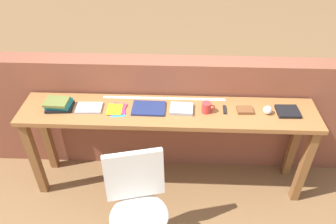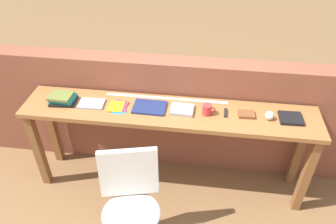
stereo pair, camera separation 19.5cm
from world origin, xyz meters
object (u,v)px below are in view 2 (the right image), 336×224
(book_stack_leftmost, at_px, (63,98))
(leather_journal_brown, at_px, (246,114))
(book_open_centre, at_px, (150,107))
(sports_ball_small, at_px, (269,116))
(chair_white_moulded, at_px, (130,199))
(pamphlet_pile_colourful, at_px, (118,107))
(multitool_folded, at_px, (226,113))
(mug, at_px, (207,110))
(book_repair_rightmost, at_px, (291,118))
(magazine_cycling, at_px, (92,104))

(book_stack_leftmost, xyz_separation_m, leather_journal_brown, (1.56, 0.02, -0.03))
(book_open_centre, distance_m, sports_ball_small, 0.98)
(chair_white_moulded, relative_size, book_stack_leftmost, 3.89)
(pamphlet_pile_colourful, height_order, multitool_folded, multitool_folded)
(mug, height_order, book_repair_rightmost, mug)
(book_stack_leftmost, relative_size, mug, 2.08)
(book_stack_leftmost, distance_m, book_open_centre, 0.76)
(book_stack_leftmost, bearing_deg, book_open_centre, 0.94)
(pamphlet_pile_colourful, distance_m, sports_ball_small, 1.24)
(chair_white_moulded, distance_m, multitool_folded, 1.03)
(pamphlet_pile_colourful, bearing_deg, book_open_centre, 4.70)
(chair_white_moulded, relative_size, leather_journal_brown, 6.86)
(chair_white_moulded, bearing_deg, book_open_centre, 86.92)
(book_stack_leftmost, relative_size, magazine_cycling, 1.06)
(mug, bearing_deg, magazine_cycling, 179.70)
(book_open_centre, relative_size, sports_ball_small, 3.89)
(book_open_centre, xyz_separation_m, sports_ball_small, (0.98, -0.02, 0.03))
(book_stack_leftmost, bearing_deg, sports_ball_small, -0.23)
(mug, relative_size, book_repair_rightmost, 0.61)
(chair_white_moulded, xyz_separation_m, pamphlet_pile_colourful, (-0.23, 0.66, 0.36))
(multitool_folded, bearing_deg, mug, -170.30)
(chair_white_moulded, relative_size, mug, 8.10)
(mug, bearing_deg, multitool_folded, 9.70)
(magazine_cycling, distance_m, book_open_centre, 0.50)
(magazine_cycling, bearing_deg, book_open_centre, -0.71)
(magazine_cycling, height_order, mug, mug)
(magazine_cycling, distance_m, multitool_folded, 1.14)
(chair_white_moulded, height_order, multitool_folded, multitool_folded)
(mug, bearing_deg, leather_journal_brown, 3.89)
(magazine_cycling, relative_size, book_repair_rightmost, 1.19)
(mug, distance_m, leather_journal_brown, 0.32)
(pamphlet_pile_colourful, height_order, mug, mug)
(mug, relative_size, sports_ball_small, 1.55)
(chair_white_moulded, height_order, book_repair_rightmost, book_repair_rightmost)
(book_open_centre, height_order, leather_journal_brown, leather_journal_brown)
(chair_white_moulded, distance_m, magazine_cycling, 0.89)
(book_stack_leftmost, distance_m, mug, 1.24)
(pamphlet_pile_colourful, distance_m, multitool_folded, 0.90)
(pamphlet_pile_colourful, bearing_deg, chair_white_moulded, -70.97)
(chair_white_moulded, xyz_separation_m, magazine_cycling, (-0.46, 0.67, 0.36))
(pamphlet_pile_colourful, distance_m, book_open_centre, 0.26)
(book_stack_leftmost, height_order, book_repair_rightmost, book_stack_leftmost)
(book_stack_leftmost, distance_m, pamphlet_pile_colourful, 0.49)
(chair_white_moulded, bearing_deg, book_repair_rightmost, 29.62)
(chair_white_moulded, xyz_separation_m, sports_ball_small, (1.02, 0.66, 0.39))
(chair_white_moulded, distance_m, mug, 0.93)
(magazine_cycling, bearing_deg, sports_ball_small, -2.43)
(book_open_centre, relative_size, book_repair_rightmost, 1.52)
(mug, bearing_deg, book_repair_rightmost, 1.28)
(book_repair_rightmost, bearing_deg, multitool_folded, 177.12)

